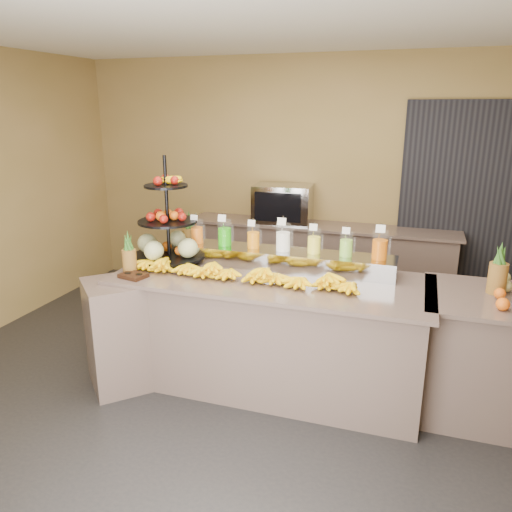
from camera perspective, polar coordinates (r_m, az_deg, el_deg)
The scene contains 19 objects.
ground at distance 4.10m, azimuth 0.31°, elevation -16.21°, with size 6.00×6.00×0.00m, color black.
room_envelope at distance 4.17m, azimuth 6.27°, elevation 11.78°, with size 6.04×5.02×2.82m.
buffet_counter at distance 4.12m, azimuth -0.09°, elevation -8.61°, with size 2.75×1.25×0.93m.
right_counter at distance 4.12m, azimuth 25.73°, elevation -10.35°, with size 1.08×0.88×0.93m.
back_ledge at distance 5.89m, azimuth 7.10°, elevation -0.80°, with size 3.10×0.55×0.93m.
pitcher_tray at distance 4.17m, azimuth 3.09°, elevation -0.34°, with size 1.85×0.30×0.15m, color gray.
juice_pitcher_orange_a at distance 4.39m, azimuth -6.76°, elevation 2.67°, with size 0.11×0.12×0.27m.
juice_pitcher_green at distance 4.29m, azimuth -3.60°, elevation 2.51°, with size 0.12×0.12×0.29m.
juice_pitcher_orange_b at distance 4.20m, azimuth -0.30°, elevation 2.11°, with size 0.11×0.11×0.26m.
juice_pitcher_milk at distance 4.12m, azimuth 3.12°, elevation 1.99°, with size 0.12×0.13×0.30m.
juice_pitcher_lemon at distance 4.07m, azimuth 6.65°, elevation 1.54°, with size 0.11×0.11×0.27m.
juice_pitcher_lime at distance 4.03m, azimuth 10.27°, elevation 1.18°, with size 0.11×0.11×0.26m.
juice_pitcher_orange_c at distance 4.00m, azimuth 13.96°, elevation 1.04°, with size 0.12×0.13×0.30m.
banana_heap at distance 3.91m, azimuth -1.60°, elevation -1.69°, with size 1.93×0.17×0.16m.
fruit_stand at distance 4.35m, azimuth -9.46°, elevation 2.30°, with size 0.83×0.83×0.91m.
condiment_caddy at distance 4.06m, azimuth -13.83°, elevation -2.19°, with size 0.20×0.15×0.03m, color black.
pineapple_left_a at distance 4.16m, azimuth -14.28°, elevation -0.16°, with size 0.11×0.11×0.35m.
pineapple_left_b at distance 4.62m, azimuth -7.59°, elevation 2.13°, with size 0.13×0.13×0.39m.
oven_warmer at distance 5.82m, azimuth 3.11°, elevation 6.01°, with size 0.65×0.46×0.44m, color gray.
Camera 1 is at (1.06, -3.27, 2.23)m, focal length 35.00 mm.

